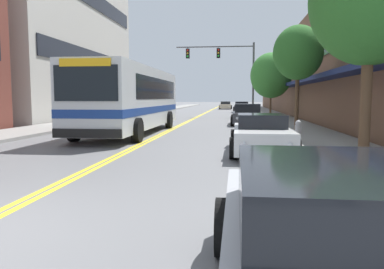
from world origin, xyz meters
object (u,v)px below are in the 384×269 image
object	(u,v)px
car_champagne_moving_lead	(226,105)
street_tree_right_far	(271,75)
city_bus	(132,97)
car_black_parked_left_mid	(136,112)
street_tree_right_mid	(298,53)
car_charcoal_parked_right_mid	(242,107)
car_white_parked_right_far	(261,135)
car_dark_grey_parked_right_end	(247,115)
fire_hydrant	(298,131)
car_silver_parked_right_foreground	(344,262)
traffic_signal_mast	(227,64)
street_tree_right_near	(370,0)

from	to	relation	value
car_champagne_moving_lead	street_tree_right_far	size ratio (longest dim) A/B	0.86
city_bus	car_black_parked_left_mid	xyz separation A→B (m)	(-2.69, 10.61, -1.20)
car_black_parked_left_mid	city_bus	bearing A→B (deg)	-75.77
street_tree_right_mid	street_tree_right_far	distance (m)	13.98
city_bus	car_charcoal_parked_right_mid	bearing A→B (deg)	77.90
car_white_parked_right_far	car_dark_grey_parked_right_end	size ratio (longest dim) A/B	1.02
street_tree_right_mid	fire_hydrant	world-z (taller)	street_tree_right_mid
car_charcoal_parked_right_mid	car_dark_grey_parked_right_end	xyz separation A→B (m)	(0.08, -20.99, 0.01)
car_champagne_moving_lead	street_tree_right_far	bearing A→B (deg)	-80.08
car_black_parked_left_mid	car_silver_parked_right_foreground	world-z (taller)	car_black_parked_left_mid
city_bus	traffic_signal_mast	size ratio (longest dim) A/B	1.57
car_silver_parked_right_foreground	car_champagne_moving_lead	size ratio (longest dim) A/B	1.00
city_bus	car_champagne_moving_lead	world-z (taller)	city_bus
car_dark_grey_parked_right_end	car_white_parked_right_far	bearing A→B (deg)	-89.63
car_champagne_moving_lead	fire_hydrant	xyz separation A→B (m)	(4.00, -45.77, -0.02)
car_black_parked_left_mid	street_tree_right_near	bearing A→B (deg)	-61.05
street_tree_right_far	street_tree_right_near	bearing A→B (deg)	-89.85
car_charcoal_parked_right_mid	street_tree_right_mid	bearing A→B (deg)	-84.90
car_silver_parked_right_foreground	street_tree_right_near	distance (m)	7.79
city_bus	car_champagne_moving_lead	xyz separation A→B (m)	(3.57, 41.55, -1.25)
city_bus	street_tree_right_far	bearing A→B (deg)	60.96
car_silver_parked_right_foreground	street_tree_right_mid	distance (m)	17.24
car_silver_parked_right_foreground	car_champagne_moving_lead	bearing A→B (deg)	92.46
city_bus	street_tree_right_near	xyz separation A→B (m)	(8.31, -9.26, 2.23)
car_silver_parked_right_foreground	fire_hydrant	xyz separation A→B (m)	(1.54, 11.66, -0.07)
city_bus	car_dark_grey_parked_right_end	xyz separation A→B (m)	(5.99, 6.58, -1.19)
street_tree_right_near	fire_hydrant	xyz separation A→B (m)	(-0.73, 5.04, -3.50)
street_tree_right_near	fire_hydrant	world-z (taller)	street_tree_right_near
car_charcoal_parked_right_mid	street_tree_right_near	world-z (taller)	street_tree_right_near
street_tree_right_near	fire_hydrant	bearing A→B (deg)	98.26
city_bus	car_champagne_moving_lead	distance (m)	41.72
street_tree_right_mid	car_white_parked_right_far	bearing A→B (deg)	-107.15
city_bus	traffic_signal_mast	bearing A→B (deg)	76.02
car_dark_grey_parked_right_end	fire_hydrant	bearing A→B (deg)	-81.67
car_silver_parked_right_foreground	car_charcoal_parked_right_mid	xyz separation A→B (m)	(-0.13, 43.45, 0.02)
car_white_parked_right_far	traffic_signal_mast	distance (m)	24.25
street_tree_right_mid	traffic_signal_mast	bearing A→B (deg)	103.37
car_white_parked_right_far	fire_hydrant	world-z (taller)	car_white_parked_right_far
car_white_parked_right_far	street_tree_right_mid	size ratio (longest dim) A/B	0.86
car_silver_parked_right_foreground	street_tree_right_near	bearing A→B (deg)	71.07
traffic_signal_mast	fire_hydrant	size ratio (longest dim) A/B	9.21
car_black_parked_left_mid	car_champagne_moving_lead	distance (m)	31.56
car_silver_parked_right_foreground	car_white_parked_right_far	bearing A→B (deg)	89.77
car_silver_parked_right_foreground	street_tree_right_far	size ratio (longest dim) A/B	0.86
city_bus	car_white_parked_right_far	bearing A→B (deg)	-46.16
car_black_parked_left_mid	car_dark_grey_parked_right_end	world-z (taller)	car_dark_grey_parked_right_end
street_tree_right_near	car_black_parked_left_mid	bearing A→B (deg)	118.95
car_black_parked_left_mid	car_white_parked_right_far	size ratio (longest dim) A/B	1.03
car_champagne_moving_lead	street_tree_right_near	xyz separation A→B (m)	(4.73, -50.81, 3.48)
car_black_parked_left_mid	traffic_signal_mast	bearing A→B (deg)	44.21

